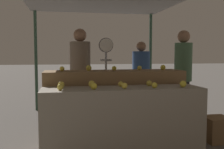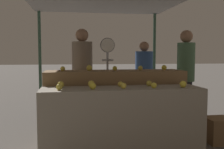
{
  "view_description": "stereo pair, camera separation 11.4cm",
  "coord_description": "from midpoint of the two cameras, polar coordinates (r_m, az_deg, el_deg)",
  "views": [
    {
      "loc": [
        -0.74,
        -3.29,
        1.33
      ],
      "look_at": [
        -0.09,
        0.3,
        1.04
      ],
      "focal_mm": 42.0,
      "sensor_mm": 36.0,
      "label": 1
    },
    {
      "loc": [
        -0.63,
        -3.31,
        1.33
      ],
      "look_at": [
        -0.09,
        0.3,
        1.04
      ],
      "focal_mm": 42.0,
      "sensor_mm": 36.0,
      "label": 2
    }
  ],
  "objects": [
    {
      "name": "display_counter_front",
      "position": [
        3.48,
        3.12,
        -10.17
      ],
      "size": [
        2.08,
        0.55,
        0.89
      ],
      "primitive_type": "cube",
      "color": "gray",
      "rests_on": "ground_plane"
    },
    {
      "name": "display_counter_back",
      "position": [
        4.04,
        1.4,
        -6.78
      ],
      "size": [
        2.08,
        0.55,
        1.07
      ],
      "primitive_type": "cube",
      "color": "olive",
      "rests_on": "ground_plane"
    },
    {
      "name": "apple_front_0",
      "position": [
        3.21,
        -10.44,
        -2.71
      ],
      "size": [
        0.08,
        0.08,
        0.08
      ],
      "primitive_type": "sphere",
      "color": "gold",
      "rests_on": "display_counter_front"
    },
    {
      "name": "apple_front_1",
      "position": [
        3.24,
        -3.22,
        -2.51
      ],
      "size": [
        0.08,
        0.08,
        0.08
      ],
      "primitive_type": "sphere",
      "color": "gold",
      "rests_on": "display_counter_front"
    },
    {
      "name": "apple_front_2",
      "position": [
        3.3,
        3.47,
        -2.46
      ],
      "size": [
        0.08,
        0.08,
        0.08
      ],
      "primitive_type": "sphere",
      "color": "yellow",
      "rests_on": "display_counter_front"
    },
    {
      "name": "apple_front_3",
      "position": [
        3.39,
        10.06,
        -2.35
      ],
      "size": [
        0.07,
        0.07,
        0.07
      ],
      "primitive_type": "sphere",
      "color": "gold",
      "rests_on": "display_counter_front"
    },
    {
      "name": "apple_front_4",
      "position": [
        3.54,
        16.1,
        -2.05
      ],
      "size": [
        0.09,
        0.09,
        0.09
      ],
      "primitive_type": "sphere",
      "color": "gold",
      "rests_on": "display_counter_front"
    },
    {
      "name": "apple_front_5",
      "position": [
        3.43,
        -10.15,
        -2.17
      ],
      "size": [
        0.09,
        0.09,
        0.09
      ],
      "primitive_type": "sphere",
      "color": "gold",
      "rests_on": "display_counter_front"
    },
    {
      "name": "apple_front_6",
      "position": [
        3.45,
        -3.6,
        -2.04
      ],
      "size": [
        0.09,
        0.09,
        0.09
      ],
      "primitive_type": "sphere",
      "color": "yellow",
      "rests_on": "display_counter_front"
    },
    {
      "name": "apple_front_7",
      "position": [
        3.5,
        2.86,
        -2.08
      ],
      "size": [
        0.07,
        0.07,
        0.07
      ],
      "primitive_type": "sphere",
      "color": "yellow",
      "rests_on": "display_counter_front"
    },
    {
      "name": "apple_front_8",
      "position": [
        3.59,
        8.97,
        -1.91
      ],
      "size": [
        0.08,
        0.08,
        0.08
      ],
      "primitive_type": "sphere",
      "color": "gold",
      "rests_on": "display_counter_front"
    },
    {
      "name": "apple_back_0",
      "position": [
        3.9,
        -9.86,
        1.25
      ],
      "size": [
        0.07,
        0.07,
        0.07
      ],
      "primitive_type": "sphere",
      "color": "yellow",
      "rests_on": "display_counter_back"
    },
    {
      "name": "apple_back_1",
      "position": [
        3.91,
        -4.14,
        1.43
      ],
      "size": [
        0.09,
        0.09,
        0.09
      ],
      "primitive_type": "sphere",
      "color": "gold",
      "rests_on": "display_counter_back"
    },
    {
      "name": "apple_back_2",
      "position": [
        3.96,
        1.47,
        1.36
      ],
      "size": [
        0.07,
        0.07,
        0.07
      ],
      "primitive_type": "sphere",
      "color": "gold",
      "rests_on": "display_counter_back"
    },
    {
      "name": "apple_back_3",
      "position": [
        4.06,
        6.99,
        1.42
      ],
      "size": [
        0.07,
        0.07,
        0.07
      ],
      "primitive_type": "sphere",
      "color": "gold",
      "rests_on": "display_counter_back"
    },
    {
      "name": "apple_back_4",
      "position": [
        4.16,
        12.05,
        1.49
      ],
      "size": [
        0.08,
        0.08,
        0.08
      ],
      "primitive_type": "sphere",
      "color": "gold",
      "rests_on": "display_counter_back"
    },
    {
      "name": "produce_scale",
      "position": [
        4.48,
        -0.24,
        2.18
      ],
      "size": [
        0.25,
        0.2,
        1.6
      ],
      "color": "#99999E",
      "rests_on": "ground_plane"
    },
    {
      "name": "person_vendor_at_scale",
      "position": [
        4.8,
        -5.81,
        0.93
      ],
      "size": [
        0.44,
        0.44,
        1.78
      ],
      "rotation": [
        0.0,
        0.0,
        2.93
      ],
      "color": "#2D2D38",
      "rests_on": "ground_plane"
    },
    {
      "name": "person_customer_left",
      "position": [
        5.07,
        16.38,
        1.02
      ],
      "size": [
        0.43,
        0.43,
        1.76
      ],
      "rotation": [
        0.0,
        0.0,
        2.68
      ],
      "color": "#2D2D38",
      "rests_on": "ground_plane"
    },
    {
      "name": "person_customer_right",
      "position": [
        5.68,
        7.54,
        0.24
      ],
      "size": [
        0.38,
        0.38,
        1.59
      ],
      "rotation": [
        0.0,
        0.0,
        3.13
      ],
      "color": "#2D2D38",
      "rests_on": "ground_plane"
    },
    {
      "name": "wooden_crate_side",
      "position": [
        4.34,
        22.9,
        -11.1
      ],
      "size": [
        0.37,
        0.37,
        0.37
      ],
      "primitive_type": "cube",
      "color": "brown",
      "rests_on": "ground_plane"
    }
  ]
}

